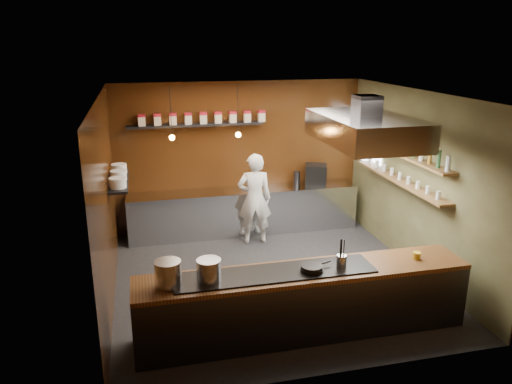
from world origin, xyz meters
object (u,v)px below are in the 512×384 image
object	(u,v)px
stockpot_small	(209,270)
extractor_hood	(365,129)
chef	(255,199)
stockpot_large	(168,273)
espresso_machine	(316,175)

from	to	relation	value
stockpot_small	extractor_hood	bearing A→B (deg)	26.00
extractor_hood	chef	xyz separation A→B (m)	(-1.22, 1.99, -1.63)
stockpot_large	chef	size ratio (longest dim) A/B	0.18
stockpot_large	stockpot_small	xyz separation A→B (m)	(0.49, -0.01, -0.01)
extractor_hood	espresso_machine	size ratio (longest dim) A/B	4.72
stockpot_large	chef	world-z (taller)	chef
stockpot_small	espresso_machine	xyz separation A→B (m)	(2.76, 3.82, 0.03)
stockpot_small	chef	bearing A→B (deg)	67.66
stockpot_small	espresso_machine	size ratio (longest dim) A/B	0.71
extractor_hood	espresso_machine	bearing A→B (deg)	85.31
extractor_hood	chef	size ratio (longest dim) A/B	1.14
stockpot_large	espresso_machine	bearing A→B (deg)	49.51
stockpot_small	chef	size ratio (longest dim) A/B	0.17
extractor_hood	stockpot_small	bearing A→B (deg)	-154.00
stockpot_large	stockpot_small	bearing A→B (deg)	-1.03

